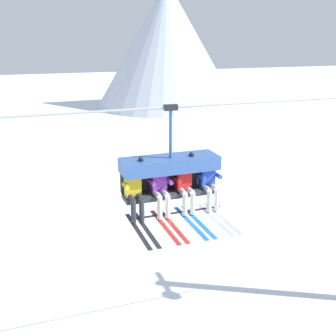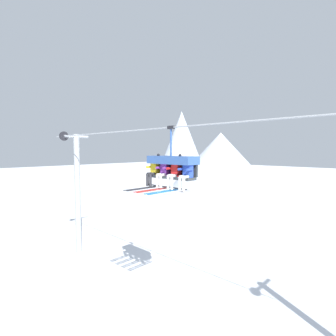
# 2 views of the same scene
# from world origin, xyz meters

# --- Properties ---
(ground_plane) EXTENTS (200.00, 200.00, 0.00)m
(ground_plane) POSITION_xyz_m (0.00, 0.00, 0.00)
(ground_plane) COLOR silver
(mountain_peak_west) EXTENTS (13.64, 13.64, 17.29)m
(mountain_peak_west) POSITION_xyz_m (-40.19, 47.92, 8.64)
(mountain_peak_west) COLOR silver
(mountain_peak_west) RESTS_ON ground_plane
(mountain_peak_central) EXTENTS (17.86, 17.86, 9.69)m
(mountain_peak_central) POSITION_xyz_m (-17.75, 32.60, 4.85)
(mountain_peak_central) COLOR silver
(mountain_peak_central) RESTS_ON ground_plane
(lift_tower_near) EXTENTS (0.36, 1.88, 7.72)m
(lift_tower_near) POSITION_xyz_m (-7.67, -0.02, 4.03)
(lift_tower_near) COLOR #9EA3A8
(lift_tower_near) RESTS_ON ground_plane
(lift_cable) EXTENTS (20.19, 0.05, 0.05)m
(lift_cable) POSITION_xyz_m (1.43, -0.80, 7.44)
(lift_cable) COLOR #9EA3A8
(chairlift_chair) EXTENTS (2.12, 0.74, 2.28)m
(chairlift_chair) POSITION_xyz_m (1.29, -0.73, 6.08)
(chairlift_chair) COLOR #33383D
(skier_yellow) EXTENTS (0.48, 1.70, 1.34)m
(skier_yellow) POSITION_xyz_m (0.44, -0.94, 5.81)
(skier_yellow) COLOR yellow
(skier_purple) EXTENTS (0.46, 1.70, 1.23)m
(skier_purple) POSITION_xyz_m (1.00, -0.95, 5.79)
(skier_purple) COLOR purple
(skier_red) EXTENTS (0.48, 1.70, 1.34)m
(skier_red) POSITION_xyz_m (1.57, -0.94, 5.81)
(skier_red) COLOR red
(skier_blue) EXTENTS (0.46, 1.70, 1.23)m
(skier_blue) POSITION_xyz_m (2.13, -0.95, 5.79)
(skier_blue) COLOR #2847B7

